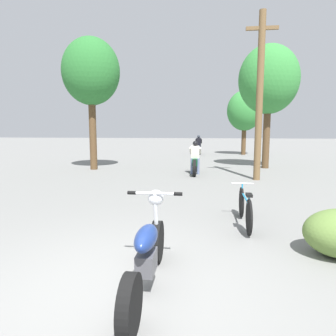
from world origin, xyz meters
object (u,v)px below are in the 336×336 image
motorcycle_foreground (147,252)px  motorcycle_rider_far (199,147)px  utility_pole (260,95)px  roadside_tree_right_near (269,80)px  motorcycle_rider_lead (195,161)px  bicycle_parked (245,208)px  roadside_tree_left (91,73)px  roadside_tree_right_far (245,111)px

motorcycle_foreground → motorcycle_rider_far: (0.21, 18.72, 0.10)m
utility_pole → roadside_tree_right_near: utility_pole is taller
motorcycle_rider_lead → motorcycle_rider_far: motorcycle_rider_far is taller
motorcycle_rider_lead → bicycle_parked: 6.70m
roadside_tree_left → motorcycle_rider_far: (4.63, 8.77, -3.81)m
utility_pole → roadside_tree_right_near: 3.78m
motorcycle_rider_lead → motorcycle_rider_far: size_ratio=0.96×
roadside_tree_right_far → roadside_tree_left: 12.12m
roadside_tree_right_far → roadside_tree_left: size_ratio=0.79×
motorcycle_rider_far → roadside_tree_right_near: bearing=-65.6°
roadside_tree_right_near → motorcycle_foreground: bearing=-107.2°
motorcycle_rider_lead → roadside_tree_right_far: bearing=72.3°
roadside_tree_left → motorcycle_rider_far: bearing=62.1°
roadside_tree_right_near → roadside_tree_left: (-7.96, -1.44, 0.26)m
motorcycle_rider_far → roadside_tree_left: bearing=-117.9°
roadside_tree_right_near → motorcycle_rider_far: 8.80m
roadside_tree_right_near → utility_pole: bearing=-105.6°
roadside_tree_right_near → motorcycle_foreground: (-3.53, -11.39, -3.65)m
bicycle_parked → roadside_tree_left: bearing=128.1°
roadside_tree_right_near → bicycle_parked: roadside_tree_right_near is taller
roadside_tree_right_near → roadside_tree_right_far: roadside_tree_right_near is taller
utility_pole → motorcycle_rider_lead: size_ratio=2.86×
motorcycle_rider_lead → bicycle_parked: size_ratio=1.19×
roadside_tree_left → motorcycle_foreground: 11.57m
roadside_tree_left → motorcycle_foreground: (4.43, -9.96, -3.91)m
roadside_tree_right_far → utility_pole: bearing=-94.7°
roadside_tree_right_near → motorcycle_foreground: roadside_tree_right_near is taller
motorcycle_rider_far → utility_pole: bearing=-77.8°
utility_pole → roadside_tree_right_far: bearing=85.3°
roadside_tree_right_near → bicycle_parked: (-2.10, -8.91, -3.74)m
roadside_tree_right_far → motorcycle_rider_lead: size_ratio=2.24×
utility_pole → roadside_tree_right_far: 11.22m
motorcycle_foreground → motorcycle_rider_far: 18.72m
roadside_tree_right_near → motorcycle_rider_far: bearing=114.4°
roadside_tree_right_far → motorcycle_foreground: (-3.46, -19.07, -2.71)m
roadside_tree_right_near → motorcycle_foreground: 12.47m
utility_pole → roadside_tree_right_near: (0.98, 3.50, 1.05)m
bicycle_parked → utility_pole: bearing=78.3°
utility_pole → roadside_tree_left: 7.39m
bicycle_parked → motorcycle_foreground: bearing=-119.9°
roadside_tree_right_far → bicycle_parked: (-2.03, -16.59, -2.80)m
roadside_tree_left → roadside_tree_right_far: bearing=49.1°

